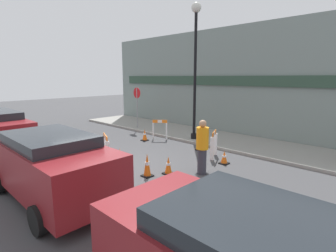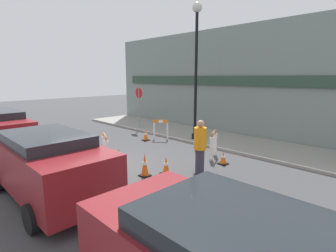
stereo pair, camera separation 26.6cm
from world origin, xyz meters
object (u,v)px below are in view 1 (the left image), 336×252
(parked_car_1, at_px, (50,162))
(streetlamp_post, at_px, (195,55))
(person_worker, at_px, (202,146))
(stop_sign, at_px, (137,101))

(parked_car_1, bearing_deg, streetlamp_post, 99.39)
(person_worker, relative_size, parked_car_1, 0.40)
(streetlamp_post, distance_m, person_worker, 5.26)
(parked_car_1, bearing_deg, person_worker, 67.05)
(streetlamp_post, relative_size, person_worker, 3.53)
(streetlamp_post, xyz_separation_m, stop_sign, (-4.03, -0.09, -2.31))
(streetlamp_post, relative_size, parked_car_1, 1.40)
(stop_sign, bearing_deg, person_worker, 157.64)
(stop_sign, relative_size, parked_car_1, 0.53)
(stop_sign, xyz_separation_m, parked_car_1, (5.21, -7.05, -0.71))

